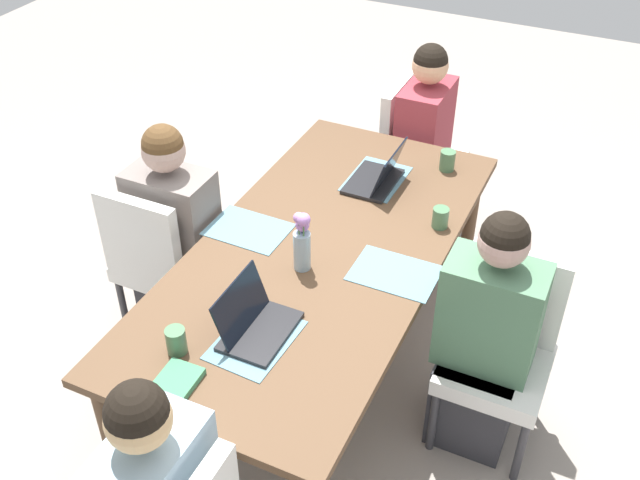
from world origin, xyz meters
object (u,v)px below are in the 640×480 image
Objects in this scene: flower_vase at (302,241)px; book_red_cover at (175,384)px; chair_head_right_left_mid at (413,149)px; coffee_mug_centre_left at (440,218)px; chair_near_left_far at (502,342)px; laptop_head_left_right_near at (254,323)px; person_near_left_far at (484,345)px; coffee_mug_near_right at (447,160)px; coffee_mug_near_left at (176,341)px; chair_far_left_near at (159,256)px; laptop_head_right_left_mid at (378,177)px; person_head_right_left_mid at (422,152)px; person_far_left_near at (178,247)px; dining_table at (320,261)px.

book_red_cover is (-0.79, 0.11, -0.13)m from flower_vase.
coffee_mug_centre_left is at bearing -155.38° from chair_head_right_left_mid.
laptop_head_left_right_near reaches higher than chair_near_left_far.
coffee_mug_near_right is (0.91, 0.48, 0.28)m from person_near_left_far.
flower_vase is 0.68m from coffee_mug_near_left.
person_near_left_far is 0.99m from laptop_head_left_right_near.
chair_far_left_near reaches higher than coffee_mug_centre_left.
laptop_head_right_left_mid is at bearing -3.86° from flower_vase.
person_near_left_far is 1.30m from book_red_cover.
person_head_right_left_mid is 1.08m from coffee_mug_centre_left.
laptop_head_right_left_mid is 1.60× the size of book_red_cover.
person_head_right_left_mid is 0.81m from laptop_head_right_left_mid.
laptop_head_left_right_near is at bearing 125.67° from chair_near_left_far.
laptop_head_right_left_mid is at bearing -7.85° from book_red_cover.
person_near_left_far reaches higher than chair_head_right_left_mid.
chair_head_right_left_mid is at bearing 1.13° from laptop_head_left_right_near.
person_far_left_near is at bearing 92.01° from chair_near_left_far.
laptop_head_right_left_mid is 3.02× the size of coffee_mug_near_right.
person_head_right_left_mid is at bearing 29.94° from coffee_mug_near_right.
coffee_mug_near_right is (0.97, -1.13, 0.30)m from chair_far_left_near.
chair_far_left_near is 1.00× the size of chair_head_right_left_mid.
book_red_cover is at bearing 171.79° from flower_vase.
person_far_left_near is 12.26× the size of coffee_mug_centre_left.
laptop_head_left_right_near is 1.48m from coffee_mug_near_right.
person_far_left_near is at bearing 80.51° from flower_vase.
coffee_mug_near_right is 1.09× the size of coffee_mug_centre_left.
chair_far_left_near is 0.75× the size of person_head_right_left_mid.
laptop_head_left_right_near is 0.39m from book_red_cover.
chair_head_right_left_mid is at bearing -4.43° from coffee_mug_near_left.
chair_head_right_left_mid is at bearing 24.62° from coffee_mug_centre_left.
person_head_right_left_mid is at bearing -128.76° from chair_head_right_left_mid.
coffee_mug_near_left is 0.18m from book_red_cover.
person_far_left_near is 1.29m from coffee_mug_centre_left.
chair_far_left_near is 1.70m from chair_head_right_left_mid.
chair_head_right_left_mid reaches higher than coffee_mug_centre_left.
person_head_right_left_mid is (-0.06, -0.07, 0.03)m from chair_head_right_left_mid.
coffee_mug_centre_left is at bearing -71.10° from person_far_left_near.
chair_far_left_near reaches higher than coffee_mug_near_right.
book_red_cover is (-1.81, 0.43, -0.04)m from coffee_mug_near_right.
coffee_mug_near_left is at bearing 169.60° from laptop_head_right_left_mid.
book_red_cover is at bearing 172.22° from dining_table.
person_near_left_far is 5.97× the size of book_red_cover.
person_head_right_left_mid is at bearing -30.48° from chair_far_left_near.
person_near_left_far is 3.73× the size of laptop_head_left_right_near.
chair_far_left_near is 8.49× the size of coffee_mug_near_right.
person_head_right_left_mid is 1.58m from person_near_left_far.
chair_head_right_left_mid is at bearing 1.21° from flower_vase.
dining_table is 7.48× the size of flower_vase.
coffee_mug_near_right is at bearing 13.82° from coffee_mug_centre_left.
coffee_mug_near_left is (-1.38, 0.25, 0.01)m from laptop_head_right_left_mid.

